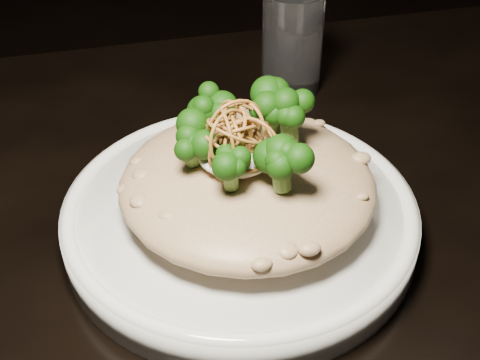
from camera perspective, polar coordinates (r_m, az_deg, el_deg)
The scene contains 7 objects.
table at distance 0.62m, azimuth 8.33°, elevation -10.72°, with size 1.10×0.80×0.75m.
plate at distance 0.55m, azimuth -0.00°, elevation -3.30°, with size 0.29×0.29×0.03m, color white.
risotto at distance 0.53m, azimuth 0.65°, elevation -0.28°, with size 0.20×0.20×0.04m, color brown.
broccoli at distance 0.50m, azimuth 0.38°, elevation 3.96°, with size 0.12×0.12×0.04m, color black, non-canonical shape.
cheese at distance 0.51m, azimuth -0.38°, elevation 2.25°, with size 0.06×0.06×0.02m, color white.
shallots at distance 0.49m, azimuth -0.23°, elevation 4.75°, with size 0.06×0.06×0.04m, color brown, non-canonical shape.
drinking_glass at distance 0.73m, azimuth 4.47°, elevation 11.63°, with size 0.06×0.06×0.11m, color white.
Camera 1 is at (-0.18, -0.37, 1.13)m, focal length 50.00 mm.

